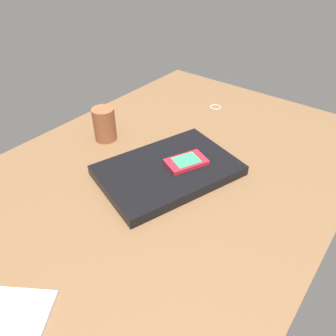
% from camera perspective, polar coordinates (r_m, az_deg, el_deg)
% --- Properties ---
extents(desk_surface, '(1.20, 0.80, 0.03)m').
position_cam_1_polar(desk_surface, '(0.82, -0.99, -1.79)').
color(desk_surface, brown).
rests_on(desk_surface, ground).
extents(laptop_closed, '(0.38, 0.32, 0.03)m').
position_cam_1_polar(laptop_closed, '(0.80, 0.00, -0.41)').
color(laptop_closed, black).
rests_on(laptop_closed, desk_surface).
extents(cell_phone_on_laptop, '(0.12, 0.10, 0.01)m').
position_cam_1_polar(cell_phone_on_laptop, '(0.80, 3.21, 1.11)').
color(cell_phone_on_laptop, red).
rests_on(cell_phone_on_laptop, laptop_closed).
extents(pen_cup, '(0.06, 0.06, 0.10)m').
position_cam_1_polar(pen_cup, '(0.94, -11.13, 7.58)').
color(pen_cup, brown).
rests_on(pen_cup, desk_surface).
extents(key_ring, '(0.04, 0.04, 0.00)m').
position_cam_1_polar(key_ring, '(1.13, 8.36, 10.56)').
color(key_ring, silver).
rests_on(key_ring, desk_surface).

